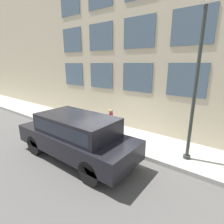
# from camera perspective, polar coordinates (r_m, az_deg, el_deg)

# --- Properties ---
(ground_plane) EXTENTS (80.00, 80.00, 0.00)m
(ground_plane) POSITION_cam_1_polar(r_m,az_deg,el_deg) (8.17, -1.16, -11.38)
(ground_plane) COLOR #514F4C
(sidewalk) EXTENTS (2.42, 60.00, 0.18)m
(sidewalk) POSITION_cam_1_polar(r_m,az_deg,el_deg) (9.01, 3.68, -8.09)
(sidewalk) COLOR #9E9B93
(sidewalk) RESTS_ON ground_plane
(building_facade) EXTENTS (0.33, 40.00, 9.83)m
(building_facade) POSITION_cam_1_polar(r_m,az_deg,el_deg) (9.51, 9.17, 22.72)
(building_facade) COLOR #C6B793
(building_facade) RESTS_ON ground_plane
(fire_hydrant) EXTENTS (0.34, 0.45, 0.70)m
(fire_hydrant) POSITION_cam_1_polar(r_m,az_deg,el_deg) (8.49, 0.39, -6.35)
(fire_hydrant) COLOR #2D7260
(fire_hydrant) RESTS_ON sidewalk
(person) EXTENTS (0.32, 0.21, 1.32)m
(person) POSITION_cam_1_polar(r_m,az_deg,el_deg) (8.89, -0.37, -2.34)
(person) COLOR navy
(person) RESTS_ON sidewalk
(parked_truck_charcoal_near) EXTENTS (1.93, 5.15, 1.80)m
(parked_truck_charcoal_near) POSITION_cam_1_polar(r_m,az_deg,el_deg) (7.01, -11.64, -6.98)
(parked_truck_charcoal_near) COLOR black
(parked_truck_charcoal_near) RESTS_ON ground_plane
(street_lamp) EXTENTS (0.36, 0.36, 5.62)m
(street_lamp) POSITION_cam_1_polar(r_m,az_deg,el_deg) (6.67, 26.36, 13.65)
(street_lamp) COLOR #2D332D
(street_lamp) RESTS_ON sidewalk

